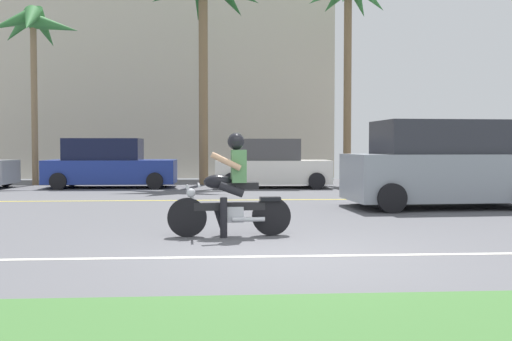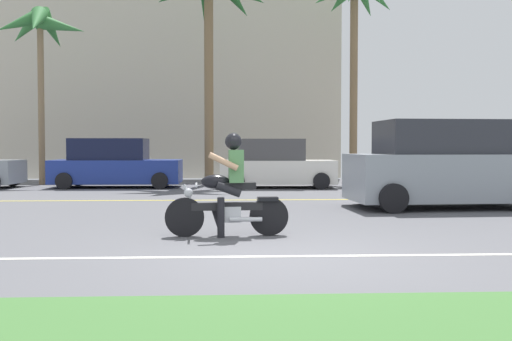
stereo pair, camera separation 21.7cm
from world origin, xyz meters
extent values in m
cube|color=#545459|center=(0.00, 3.00, -0.02)|extent=(56.00, 30.00, 0.04)
cube|color=silver|center=(0.00, -0.02, 0.00)|extent=(50.40, 0.12, 0.01)
cube|color=yellow|center=(0.00, 8.06, 0.00)|extent=(50.40, 0.12, 0.01)
cylinder|color=black|center=(-1.40, 1.72, 0.31)|extent=(0.62, 0.12, 0.62)
cylinder|color=black|center=(-0.07, 1.79, 0.31)|extent=(0.62, 0.12, 0.62)
cylinder|color=#B7BAC1|center=(-1.30, 1.73, 0.56)|extent=(0.28, 0.07, 0.54)
cube|color=black|center=(-0.74, 1.75, 0.47)|extent=(1.13, 0.16, 0.12)
cube|color=#B7BAC1|center=(-0.68, 1.76, 0.35)|extent=(0.34, 0.22, 0.25)
ellipsoid|color=black|center=(-0.92, 1.75, 0.86)|extent=(0.45, 0.25, 0.23)
cube|color=black|center=(-0.53, 1.76, 0.80)|extent=(0.50, 0.25, 0.10)
cube|color=black|center=(-0.09, 1.79, 0.59)|extent=(0.34, 0.18, 0.06)
cylinder|color=#B7BAC1|center=(-1.22, 1.73, 0.82)|extent=(0.07, 0.64, 0.04)
sphere|color=#B7BAC1|center=(-1.34, 1.72, 0.69)|extent=(0.14, 0.14, 0.14)
cylinder|color=#B7BAC1|center=(-0.44, 1.65, 0.28)|extent=(0.52, 0.10, 0.07)
cube|color=#4C7F4C|center=(-0.59, 1.76, 1.11)|extent=(0.24, 0.34, 0.51)
sphere|color=black|center=(-0.63, 1.76, 1.50)|extent=(0.27, 0.27, 0.27)
cylinder|color=black|center=(-0.72, 1.86, 0.75)|extent=(0.42, 0.15, 0.26)
cylinder|color=black|center=(-0.71, 1.65, 0.75)|extent=(0.42, 0.15, 0.26)
cylinder|color=black|center=(-0.83, 1.61, 0.31)|extent=(0.12, 0.12, 0.63)
cylinder|color=black|center=(-0.89, 1.87, 0.28)|extent=(0.21, 0.12, 0.35)
cylinder|color=tan|center=(-0.81, 1.96, 1.19)|extent=(0.47, 0.12, 0.29)
cylinder|color=tan|center=(-0.79, 1.55, 1.19)|extent=(0.47, 0.12, 0.29)
cube|color=#8C939E|center=(4.31, 5.90, 0.71)|extent=(4.46, 2.23, 1.07)
cube|color=#2D2F36|center=(4.39, 5.90, 1.63)|extent=(3.23, 1.88, 0.78)
cylinder|color=black|center=(5.82, 6.98, 0.32)|extent=(0.65, 0.26, 0.64)
cylinder|color=black|center=(2.68, 6.80, 0.32)|extent=(0.65, 0.26, 0.64)
cylinder|color=black|center=(2.80, 4.82, 0.32)|extent=(0.65, 0.26, 0.64)
cylinder|color=black|center=(-8.45, 14.02, 0.28)|extent=(0.57, 0.20, 0.56)
cube|color=navy|center=(-4.58, 13.19, 0.56)|extent=(4.41, 1.86, 0.81)
cube|color=black|center=(-4.84, 13.20, 1.33)|extent=(2.56, 1.59, 0.74)
cylinder|color=black|center=(-6.17, 12.29, 0.28)|extent=(0.56, 0.18, 0.56)
cylinder|color=black|center=(-3.00, 12.27, 0.28)|extent=(0.56, 0.18, 0.56)
cylinder|color=black|center=(-6.15, 14.12, 0.28)|extent=(0.56, 0.18, 0.56)
cylinder|color=black|center=(-2.99, 14.10, 0.28)|extent=(0.56, 0.18, 0.56)
cube|color=white|center=(1.01, 12.81, 0.55)|extent=(4.01, 2.01, 0.80)
cube|color=#444346|center=(0.78, 12.82, 1.32)|extent=(2.35, 1.68, 0.73)
cylinder|color=black|center=(-0.44, 11.96, 0.28)|extent=(0.57, 0.21, 0.56)
cylinder|color=black|center=(2.38, 11.83, 0.28)|extent=(0.57, 0.21, 0.56)
cylinder|color=black|center=(-0.36, 13.79, 0.28)|extent=(0.57, 0.21, 0.56)
cylinder|color=black|center=(2.47, 13.66, 0.28)|extent=(0.57, 0.21, 0.56)
cube|color=silver|center=(6.45, 11.90, 0.50)|extent=(3.81, 1.85, 0.70)
cube|color=#414147|center=(6.23, 11.90, 1.17)|extent=(2.22, 1.58, 0.64)
cylinder|color=black|center=(5.08, 11.02, 0.28)|extent=(0.56, 0.19, 0.56)
cylinder|color=black|center=(7.80, 10.98, 0.28)|extent=(0.56, 0.19, 0.56)
cylinder|color=black|center=(5.10, 12.82, 0.28)|extent=(0.56, 0.19, 0.56)
cylinder|color=black|center=(7.83, 12.78, 0.28)|extent=(0.56, 0.19, 0.56)
cylinder|color=brown|center=(4.37, 16.20, 3.90)|extent=(0.31, 0.31, 7.80)
cylinder|color=#846B4C|center=(-7.65, 14.79, 3.04)|extent=(0.23, 0.23, 6.07)
sphere|color=#337538|center=(-7.65, 14.79, 6.07)|extent=(0.60, 0.60, 0.60)
cone|color=#337538|center=(-6.89, 14.85, 5.88)|extent=(1.83, 0.76, 0.93)
cone|color=#337538|center=(-7.46, 15.52, 5.88)|extent=(1.02, 1.79, 1.55)
cone|color=#337538|center=(-8.28, 15.22, 5.88)|extent=(1.80, 1.50, 1.40)
cone|color=#337538|center=(-8.26, 14.33, 5.88)|extent=(1.80, 1.57, 1.27)
cone|color=#337538|center=(-7.55, 14.03, 5.88)|extent=(0.85, 1.84, 1.38)
cylinder|color=brown|center=(-1.42, 14.59, 3.79)|extent=(0.34, 0.34, 7.57)
cube|color=beige|center=(-3.40, 21.00, 4.40)|extent=(15.61, 4.00, 8.79)
camera|label=1|loc=(-0.94, -7.54, 1.42)|focal=41.39mm
camera|label=2|loc=(-0.72, -7.55, 1.42)|focal=41.39mm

